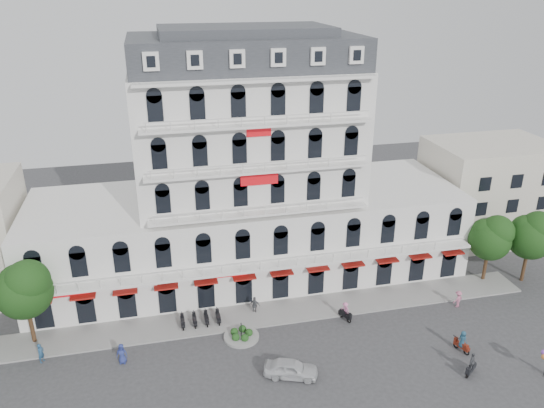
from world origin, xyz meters
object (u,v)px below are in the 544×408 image
at_px(parked_car, 291,369).
at_px(rider_northeast, 472,364).
at_px(rider_east, 462,342).
at_px(rider_center, 345,311).

relative_size(parked_car, rider_northeast, 2.04).
distance_m(rider_east, rider_center, 10.57).
xyz_separation_m(parked_car, rider_east, (15.18, -0.30, 0.27)).
distance_m(rider_northeast, rider_center, 11.97).
height_order(rider_east, rider_northeast, rider_northeast).
relative_size(rider_east, rider_northeast, 0.96).
bearing_deg(rider_northeast, rider_center, -87.98).
height_order(parked_car, rider_center, rider_center).
relative_size(parked_car, rider_east, 2.12).
distance_m(parked_car, rider_east, 15.19).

